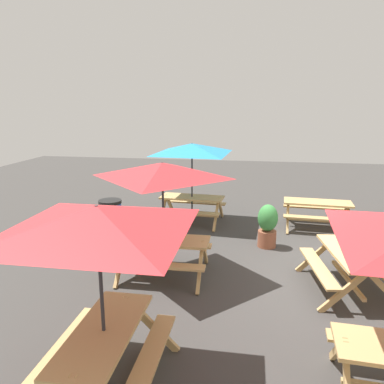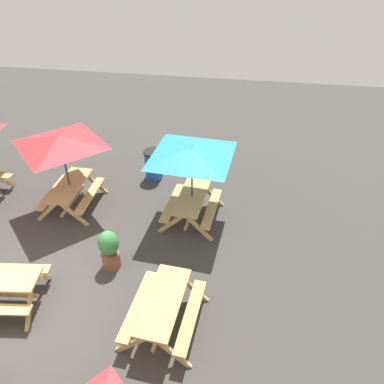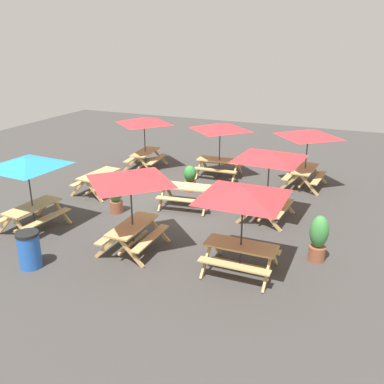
# 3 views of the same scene
# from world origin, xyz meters

# --- Properties ---
(ground_plane) EXTENTS (31.11, 31.11, 0.00)m
(ground_plane) POSITION_xyz_m (0.00, 0.00, 0.00)
(ground_plane) COLOR #3D3A38
(ground_plane) RESTS_ON ground
(picnic_table_0) EXTENTS (2.02, 2.02, 2.34)m
(picnic_table_0) POSITION_xyz_m (3.56, 0.26, 1.99)
(picnic_table_0) COLOR tan
(picnic_table_0) RESTS_ON ground
(picnic_table_1) EXTENTS (2.82, 2.82, 2.34)m
(picnic_table_1) POSITION_xyz_m (3.57, -3.26, 1.99)
(picnic_table_1) COLOR tan
(picnic_table_1) RESTS_ON ground
(picnic_table_2) EXTENTS (2.82, 2.82, 2.34)m
(picnic_table_2) POSITION_xyz_m (-0.03, 3.15, 1.99)
(picnic_table_2) COLOR tan
(picnic_table_2) RESTS_ON ground
(picnic_table_3) EXTENTS (1.73, 1.96, 0.81)m
(picnic_table_3) POSITION_xyz_m (0.05, 0.33, 0.56)
(picnic_table_3) COLOR tan
(picnic_table_3) RESTS_ON ground
(picnic_table_4) EXTENTS (2.83, 2.83, 2.34)m
(picnic_table_4) POSITION_xyz_m (3.54, 3.36, 1.99)
(picnic_table_4) COLOR tan
(picnic_table_4) RESTS_ON ground
(picnic_table_5) EXTENTS (2.08, 2.08, 2.34)m
(picnic_table_5) POSITION_xyz_m (-3.54, 0.25, 1.99)
(picnic_table_5) COLOR tan
(picnic_table_5) RESTS_ON ground
(picnic_table_6) EXTENTS (1.89, 1.64, 0.81)m
(picnic_table_6) POSITION_xyz_m (0.07, -3.27, 0.56)
(picnic_table_6) COLOR tan
(picnic_table_6) RESTS_ON ground
(picnic_table_7) EXTENTS (2.14, 2.14, 2.34)m
(picnic_table_7) POSITION_xyz_m (-3.68, 3.76, 1.99)
(picnic_table_7) COLOR tan
(picnic_table_7) RESTS_ON ground
(picnic_table_8) EXTENTS (2.17, 2.17, 2.34)m
(picnic_table_8) POSITION_xyz_m (-3.45, -3.23, 1.99)
(picnic_table_8) COLOR tan
(picnic_table_8) RESTS_ON ground
(trash_bin_blue) EXTENTS (0.59, 0.59, 0.98)m
(trash_bin_blue) POSITION_xyz_m (5.44, -1.69, 0.49)
(trash_bin_blue) COLOR blue
(trash_bin_blue) RESTS_ON ground
(potted_plant_0) EXTENTS (0.49, 0.49, 1.28)m
(potted_plant_0) POSITION_xyz_m (2.17, 5.06, 0.67)
(potted_plant_0) COLOR #935138
(potted_plant_0) RESTS_ON ground
(potted_plant_1) EXTENTS (0.48, 0.48, 1.05)m
(potted_plant_1) POSITION_xyz_m (1.46, -1.64, 0.55)
(potted_plant_1) COLOR #935138
(potted_plant_1) RESTS_ON ground
(potted_plant_2) EXTENTS (0.48, 0.48, 1.01)m
(potted_plant_2) POSITION_xyz_m (-1.45, -0.19, 0.53)
(potted_plant_2) COLOR #935138
(potted_plant_2) RESTS_ON ground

